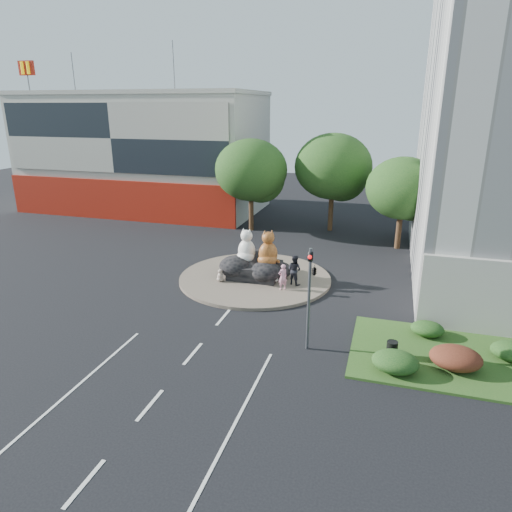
{
  "coord_description": "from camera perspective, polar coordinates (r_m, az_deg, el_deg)",
  "views": [
    {
      "loc": [
        8.21,
        -17.07,
        11.0
      ],
      "look_at": [
        0.38,
        8.95,
        2.0
      ],
      "focal_mm": 32.0,
      "sensor_mm": 36.0,
      "label": 1
    }
  ],
  "objects": [
    {
      "name": "pedestrian_pink",
      "position": [
        27.97,
        3.36,
        -2.62
      ],
      "size": [
        0.7,
        0.69,
        1.63
      ],
      "primitive_type": "imported",
      "rotation": [
        0.0,
        0.0,
        3.9
      ],
      "color": "pink",
      "rests_on": "roundabout_island"
    },
    {
      "name": "cat_white",
      "position": [
        30.0,
        -1.18,
        1.36
      ],
      "size": [
        1.62,
        1.49,
        2.3
      ],
      "primitive_type": null,
      "rotation": [
        0.0,
        0.0,
        -0.24
      ],
      "color": "white",
      "rests_on": "rock_plinth"
    },
    {
      "name": "hedge_back_green",
      "position": [
        24.38,
        20.63,
        -8.51
      ],
      "size": [
        1.6,
        1.28,
        0.72
      ],
      "primitive_type": "ellipsoid",
      "color": "#123915",
      "rests_on": "grass_verge"
    },
    {
      "name": "kitten_calico",
      "position": [
        29.43,
        -4.49,
        -2.37
      ],
      "size": [
        0.68,
        0.68,
        0.86
      ],
      "primitive_type": null,
      "rotation": [
        0.0,
        0.0,
        -0.74
      ],
      "color": "silver",
      "rests_on": "roundabout_island"
    },
    {
      "name": "rock_plinth",
      "position": [
        30.12,
        -0.12,
        -1.77
      ],
      "size": [
        3.2,
        2.6,
        0.9
      ],
      "primitive_type": null,
      "color": "black",
      "rests_on": "roundabout_island"
    },
    {
      "name": "shophouse_block",
      "position": [
        52.29,
        -13.77,
        12.53
      ],
      "size": [
        25.2,
        12.3,
        17.4
      ],
      "color": "#B8B5A6",
      "rests_on": "ground"
    },
    {
      "name": "cat_tabby",
      "position": [
        29.32,
        1.52,
        1.02
      ],
      "size": [
        1.83,
        1.75,
        2.37
      ],
      "primitive_type": null,
      "rotation": [
        0.0,
        0.0,
        0.48
      ],
      "color": "#B97726",
      "rests_on": "rock_plinth"
    },
    {
      "name": "traffic_light",
      "position": [
        20.68,
        6.99,
        -2.72
      ],
      "size": [
        0.44,
        1.24,
        5.0
      ],
      "color": "#595B60",
      "rests_on": "ground"
    },
    {
      "name": "roundabout_island",
      "position": [
        30.32,
        -0.12,
        -2.75
      ],
      "size": [
        10.0,
        10.0,
        0.2
      ],
      "primitive_type": "cylinder",
      "color": "brown",
      "rests_on": "ground"
    },
    {
      "name": "kitten_white",
      "position": [
        29.26,
        2.39,
        -2.45
      ],
      "size": [
        0.68,
        0.68,
        0.86
      ],
      "primitive_type": null,
      "rotation": [
        0.0,
        0.0,
        0.79
      ],
      "color": "white",
      "rests_on": "roundabout_island"
    },
    {
      "name": "street_lamp",
      "position": [
        26.3,
        26.28,
        2.21
      ],
      "size": [
        2.34,
        0.22,
        8.06
      ],
      "color": "#595B60",
      "rests_on": "ground"
    },
    {
      "name": "ground",
      "position": [
        21.9,
        -7.89,
        -12.01
      ],
      "size": [
        120.0,
        120.0,
        0.0
      ],
      "primitive_type": "plane",
      "color": "black",
      "rests_on": "ground"
    },
    {
      "name": "hedge_mid_green",
      "position": [
        23.8,
        29.34,
        -10.34
      ],
      "size": [
        1.8,
        1.44,
        0.81
      ],
      "primitive_type": "ellipsoid",
      "color": "#123915",
      "rests_on": "grass_verge"
    },
    {
      "name": "hedge_near_green",
      "position": [
        20.88,
        17.02,
        -12.53
      ],
      "size": [
        2.0,
        1.6,
        0.9
      ],
      "primitive_type": "ellipsoid",
      "color": "#123915",
      "rests_on": "grass_verge"
    },
    {
      "name": "tree_right",
      "position": [
        37.69,
        17.96,
        7.71
      ],
      "size": [
        5.7,
        5.7,
        7.3
      ],
      "color": "#382314",
      "rests_on": "ground"
    },
    {
      "name": "tree_mid",
      "position": [
        41.81,
        9.7,
        10.59
      ],
      "size": [
        6.84,
        6.84,
        8.76
      ],
      "color": "#382314",
      "rests_on": "ground"
    },
    {
      "name": "litter_bin",
      "position": [
        21.94,
        16.62,
        -11.1
      ],
      "size": [
        0.5,
        0.5,
        0.76
      ],
      "primitive_type": "cylinder",
      "rotation": [
        0.0,
        0.0,
        -0.01
      ],
      "color": "black",
      "rests_on": "grass_verge"
    },
    {
      "name": "tree_left",
      "position": [
        41.38,
        -0.5,
        10.33
      ],
      "size": [
        6.46,
        6.46,
        8.27
      ],
      "color": "#382314",
      "rests_on": "ground"
    },
    {
      "name": "grass_verge",
      "position": [
        23.17,
        24.51,
        -11.66
      ],
      "size": [
        10.0,
        6.0,
        0.12
      ],
      "primitive_type": "cube",
      "color": "#224D19",
      "rests_on": "ground"
    },
    {
      "name": "pedestrian_dark",
      "position": [
        28.79,
        4.83,
        -1.73
      ],
      "size": [
        1.15,
        1.05,
        1.92
      ],
      "primitive_type": "imported",
      "rotation": [
        0.0,
        0.0,
        2.71
      ],
      "color": "black",
      "rests_on": "roundabout_island"
    },
    {
      "name": "hedge_red",
      "position": [
        21.96,
        23.7,
        -11.59
      ],
      "size": [
        2.2,
        1.76,
        0.99
      ],
      "primitive_type": "ellipsoid",
      "color": "#471F13",
      "rests_on": "grass_verge"
    },
    {
      "name": "parked_car",
      "position": [
        47.02,
        -12.7,
        5.31
      ],
      "size": [
        4.81,
        1.99,
        1.55
      ],
      "primitive_type": "imported",
      "rotation": [
        0.0,
        0.0,
        1.65
      ],
      "color": "#929699",
      "rests_on": "ground"
    }
  ]
}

